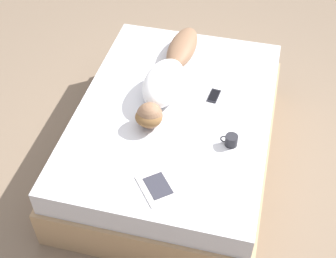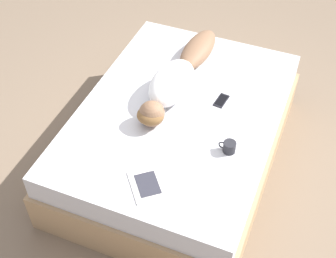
# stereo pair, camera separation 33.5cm
# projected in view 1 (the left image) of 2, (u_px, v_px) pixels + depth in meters

# --- Properties ---
(ground_plane) EXTENTS (12.00, 12.00, 0.00)m
(ground_plane) POSITION_uv_depth(u_px,v_px,m) (174.00, 157.00, 3.97)
(ground_plane) COLOR #7A6651
(bed) EXTENTS (1.51, 2.09, 0.56)m
(bed) POSITION_uv_depth(u_px,v_px,m) (174.00, 134.00, 3.78)
(bed) COLOR tan
(bed) RESTS_ON ground_plane
(person) EXTENTS (0.33, 1.30, 0.24)m
(person) POSITION_uv_depth(u_px,v_px,m) (168.00, 76.00, 3.68)
(person) COLOR brown
(person) RESTS_ON bed
(open_magazine) EXTENTS (0.51, 0.49, 0.01)m
(open_magazine) POSITION_uv_depth(u_px,v_px,m) (172.00, 181.00, 3.08)
(open_magazine) COLOR silver
(open_magazine) RESTS_ON bed
(coffee_mug) EXTENTS (0.13, 0.09, 0.08)m
(coffee_mug) POSITION_uv_depth(u_px,v_px,m) (231.00, 140.00, 3.28)
(coffee_mug) COLOR #232328
(coffee_mug) RESTS_ON bed
(cell_phone) EXTENTS (0.09, 0.17, 0.01)m
(cell_phone) POSITION_uv_depth(u_px,v_px,m) (214.00, 96.00, 3.67)
(cell_phone) COLOR black
(cell_phone) RESTS_ON bed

